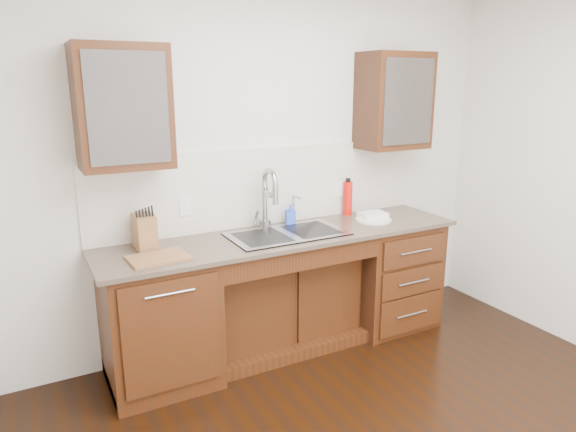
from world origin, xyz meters
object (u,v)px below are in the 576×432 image
plate (373,220)px  water_bottle (348,198)px  soap_bottle (291,214)px  knife_block (145,232)px  cutting_board (159,258)px

plate → water_bottle: bearing=105.5°
soap_bottle → knife_block: size_ratio=0.70×
soap_bottle → knife_block: 1.13m
plate → soap_bottle: bearing=160.8°
water_bottle → plate: size_ratio=0.97×
plate → knife_block: knife_block is taller
soap_bottle → cutting_board: 1.15m
knife_block → cutting_board: 0.27m
soap_bottle → cutting_board: soap_bottle is taller
water_bottle → cutting_board: (-1.66, -0.36, -0.13)m
knife_block → cutting_board: (0.02, -0.25, -0.11)m
soap_bottle → knife_block: knife_block is taller
water_bottle → cutting_board: 1.70m
plate → cutting_board: size_ratio=0.78×
water_bottle → plate: bearing=-74.5°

